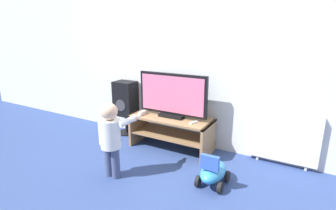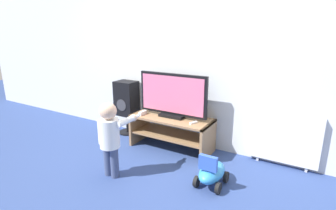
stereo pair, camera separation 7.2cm
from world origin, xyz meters
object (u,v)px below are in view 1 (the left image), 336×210
object	(u,v)px
remote_primary	(194,122)
radiator	(284,137)
speaker_tower	(126,100)
game_console	(142,113)
ride_on_toy	(213,172)
child	(111,134)
television	(172,96)

from	to	relation	value
remote_primary	radiator	distance (m)	1.16
remote_primary	speaker_tower	xyz separation A→B (m)	(-1.33, 0.23, 0.08)
game_console	radiator	distance (m)	1.95
remote_primary	ride_on_toy	world-z (taller)	remote_primary
ride_on_toy	child	bearing A→B (deg)	-159.26
child	speaker_tower	distance (m)	1.38
remote_primary	radiator	world-z (taller)	radiator
speaker_tower	radiator	world-z (taller)	speaker_tower
television	radiator	size ratio (longest dim) A/B	1.26
child	remote_primary	bearing A→B (deg)	56.76
ride_on_toy	remote_primary	bearing A→B (deg)	132.63
television	ride_on_toy	world-z (taller)	television
game_console	speaker_tower	bearing A→B (deg)	152.87
television	remote_primary	bearing A→B (deg)	-15.20
ride_on_toy	game_console	bearing A→B (deg)	159.31
radiator	speaker_tower	bearing A→B (deg)	-177.32
child	speaker_tower	world-z (taller)	child
remote_primary	game_console	bearing A→B (deg)	-177.57
television	radiator	xyz separation A→B (m)	(1.48, 0.24, -0.41)
child	game_console	bearing A→B (deg)	102.33
child	radiator	bearing A→B (deg)	36.89
child	ride_on_toy	xyz separation A→B (m)	(1.10, 0.42, -0.38)
remote_primary	child	distance (m)	1.12
television	remote_primary	size ratio (longest dim) A/B	7.85
television	ride_on_toy	bearing A→B (deg)	-35.92
remote_primary	child	bearing A→B (deg)	-123.24
game_console	ride_on_toy	bearing A→B (deg)	-20.69
speaker_tower	ride_on_toy	xyz separation A→B (m)	(1.82, -0.76, -0.42)
speaker_tower	ride_on_toy	distance (m)	2.01
remote_primary	radiator	bearing A→B (deg)	17.52
television	game_console	world-z (taller)	television
game_console	child	world-z (taller)	child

